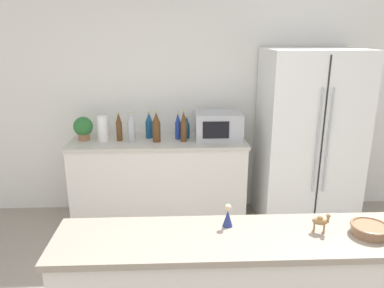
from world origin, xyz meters
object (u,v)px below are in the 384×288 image
(potted_plant, at_px, (83,128))
(back_bottle_5, at_px, (119,127))
(back_bottle_3, at_px, (187,128))
(back_bottle_1, at_px, (131,127))
(back_bottle_6, at_px, (149,126))
(fruit_bowl, at_px, (370,229))
(wise_man_figurine_blue, at_px, (228,217))
(back_bottle_2, at_px, (156,127))
(back_bottle_4, at_px, (184,127))
(paper_towel_roll, at_px, (103,129))
(camel_figurine, at_px, (321,221))
(microwave, at_px, (218,126))
(refrigerator, at_px, (308,139))
(back_bottle_0, at_px, (178,126))

(potted_plant, bearing_deg, back_bottle_5, -5.29)
(back_bottle_3, height_order, back_bottle_5, back_bottle_5)
(potted_plant, relative_size, back_bottle_1, 0.79)
(back_bottle_6, distance_m, fruit_bowl, 2.50)
(back_bottle_1, height_order, wise_man_figurine_blue, back_bottle_1)
(back_bottle_2, height_order, back_bottle_4, back_bottle_4)
(paper_towel_roll, distance_m, back_bottle_5, 0.17)
(back_bottle_1, relative_size, camel_figurine, 2.74)
(microwave, relative_size, back_bottle_5, 1.57)
(refrigerator, distance_m, paper_towel_roll, 2.12)
(potted_plant, height_order, back_bottle_5, back_bottle_5)
(paper_towel_roll, height_order, back_bottle_5, back_bottle_5)
(potted_plant, distance_m, back_bottle_5, 0.37)
(paper_towel_roll, distance_m, camel_figurine, 2.51)
(back_bottle_3, bearing_deg, microwave, -5.93)
(paper_towel_roll, height_order, microwave, microwave)
(back_bottle_1, relative_size, fruit_bowl, 1.56)
(back_bottle_0, height_order, back_bottle_5, back_bottle_5)
(refrigerator, bearing_deg, camel_figurine, -107.41)
(paper_towel_roll, xyz_separation_m, microwave, (1.19, 0.04, 0.01))
(refrigerator, distance_m, back_bottle_4, 1.30)
(back_bottle_2, bearing_deg, back_bottle_0, 22.12)
(back_bottle_5, relative_size, wise_man_figurine_blue, 2.34)
(back_bottle_2, bearing_deg, fruit_bowl, -58.57)
(wise_man_figurine_blue, bearing_deg, fruit_bowl, -9.08)
(back_bottle_4, height_order, back_bottle_6, back_bottle_4)
(back_bottle_1, xyz_separation_m, camel_figurine, (1.21, -1.97, -0.02))
(wise_man_figurine_blue, bearing_deg, back_bottle_0, 97.58)
(refrigerator, bearing_deg, back_bottle_0, 175.48)
(back_bottle_0, distance_m, back_bottle_2, 0.24)
(refrigerator, distance_m, back_bottle_3, 1.27)
(back_bottle_0, bearing_deg, back_bottle_2, -157.88)
(microwave, xyz_separation_m, back_bottle_0, (-0.42, -0.00, -0.00))
(camel_figurine, relative_size, wise_man_figurine_blue, 0.87)
(back_bottle_4, relative_size, camel_figurine, 2.86)
(back_bottle_0, distance_m, wise_man_figurine_blue, 1.97)
(refrigerator, distance_m, back_bottle_6, 1.66)
(refrigerator, height_order, back_bottle_4, refrigerator)
(back_bottle_4, bearing_deg, camel_figurine, -70.75)
(back_bottle_5, bearing_deg, back_bottle_6, 17.08)
(back_bottle_5, bearing_deg, back_bottle_4, -4.73)
(refrigerator, relative_size, fruit_bowl, 9.22)
(refrigerator, height_order, back_bottle_3, refrigerator)
(back_bottle_5, bearing_deg, back_bottle_0, 2.87)
(fruit_bowl, bearing_deg, microwave, 105.42)
(paper_towel_roll, height_order, back_bottle_1, back_bottle_1)
(refrigerator, relative_size, back_bottle_2, 5.75)
(wise_man_figurine_blue, bearing_deg, back_bottle_3, 94.82)
(paper_towel_roll, distance_m, fruit_bowl, 2.69)
(microwave, xyz_separation_m, back_bottle_6, (-0.72, 0.06, -0.01))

